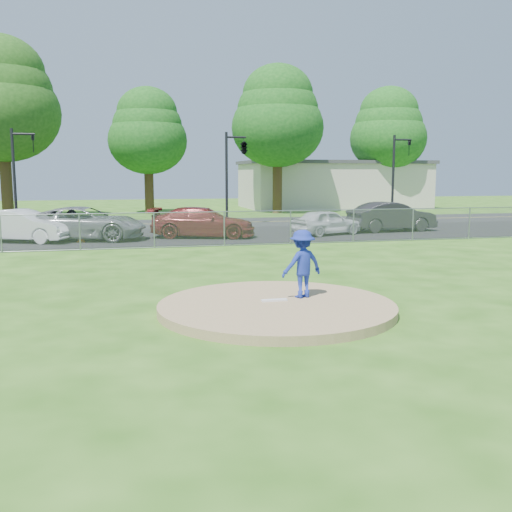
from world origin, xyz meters
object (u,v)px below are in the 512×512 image
Objects in this scene: traffic_signal_left at (18,169)px; tree_far_right at (388,129)px; tree_center at (148,131)px; parked_car_gray at (85,223)px; tree_left at (1,99)px; pitcher at (302,264)px; tree_right at (278,116)px; parked_car_white at (23,226)px; parked_car_charcoal at (392,217)px; commercial_building at (332,184)px; parked_car_darkred at (203,222)px; traffic_signal_right at (397,170)px; traffic_cone at (81,235)px; parked_car_pearl at (326,222)px; traffic_signal_center at (242,149)px.

tree_far_right is at bearing 24.32° from traffic_signal_left.
parked_car_gray is (-3.99, -18.19, -5.67)m from tree_center.
tree_left is 2.24× the size of traffic_signal_left.
tree_center is 34.04m from pitcher.
parked_car_white is (-16.72, -16.39, -6.89)m from tree_right.
parked_car_gray is 16.08m from parked_car_charcoal.
commercial_building is 3.20× the size of parked_car_darkred.
pitcher is at bearing -68.97° from tree_left.
parked_car_darkred is (-13.64, -6.39, -2.61)m from traffic_signal_right.
traffic_cone is (-4.15, -19.00, -6.16)m from tree_center.
tree_center is at bearing 57.10° from traffic_signal_left.
tree_center reaches higher than parked_car_gray.
commercial_building is at bearing -23.04° from parked_car_white.
parked_car_pearl is (11.92, -0.52, -0.13)m from parked_car_gray.
commercial_building is at bearing -17.59° from parked_car_darkred.
tree_far_right reaches higher than traffic_cone.
traffic_signal_left is 23.67m from pitcher.
traffic_signal_left is 7.69m from parked_car_gray.
tree_right is 2.27× the size of parked_car_darkred.
traffic_cone is at bearing -160.14° from traffic_signal_right.
traffic_signal_center is 9.23× the size of traffic_cone.
traffic_cone is (-21.15, -23.00, -1.85)m from commercial_building.
traffic_signal_center is 12.27m from traffic_cone.
tree_far_right is 32.13m from parked_car_gray.
parked_car_darkred is at bearing -77.92° from parked_car_gray.
parked_car_darkred is at bearing -104.59° from pitcher.
tree_far_right is at bearing 38.49° from traffic_cone.
parked_car_charcoal is at bearing 4.47° from traffic_cone.
traffic_cone is at bearing -141.51° from tree_far_right.
parked_car_charcoal reaches higher than parked_car_pearl.
tree_right is at bearing -119.82° from pitcher.
tree_right is 17.28m from parked_car_charcoal.
tree_right is at bearing 63.29° from traffic_signal_center.
tree_center is 13.12m from traffic_signal_center.
parked_car_darkred is (-15.40, -22.39, -1.41)m from commercial_building.
tree_center reaches higher than traffic_signal_right.
commercial_building reaches higher than parked_car_darkred.
pitcher is 2.66× the size of traffic_cone.
commercial_building is 10.18× the size of pitcher.
tree_center reaches higher than parked_car_pearl.
tree_far_right is at bearing 66.09° from traffic_signal_right.
traffic_signal_right is at bearing -50.16° from parked_car_white.
traffic_cone is at bearing 89.85° from parked_car_charcoal.
parked_car_white is at bearing 106.95° from parked_car_darkred.
parked_car_white is 2.73m from parked_car_gray.
parked_car_darkred is at bearing -53.00° from tree_left.
tree_left is 31.28m from tree_far_right.
tree_left reaches higher than commercial_building.
traffic_signal_left is (2.24, -9.00, -4.88)m from tree_left.
tree_far_right reaches higher than commercial_building.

